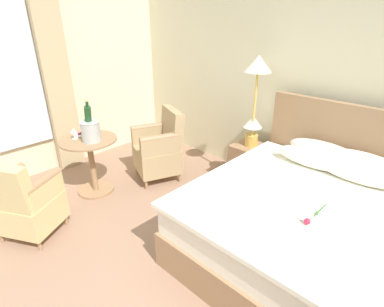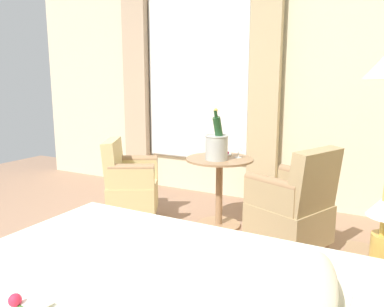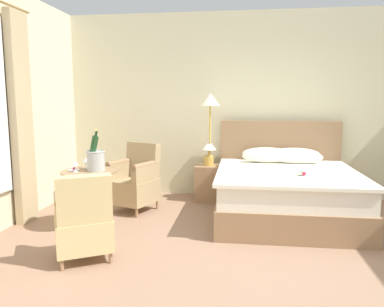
% 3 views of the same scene
% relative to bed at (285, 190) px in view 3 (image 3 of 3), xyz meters
% --- Properties ---
extents(ground_plane, '(7.98, 7.98, 0.00)m').
position_rel_bed_xyz_m(ground_plane, '(-0.20, -1.56, -0.37)').
color(ground_plane, '#99755C').
extents(wall_headboard_side, '(6.60, 0.12, 2.95)m').
position_rel_bed_xyz_m(wall_headboard_side, '(-0.20, 1.14, 1.11)').
color(wall_headboard_side, beige).
rests_on(wall_headboard_side, ground).
extents(bed, '(1.85, 2.05, 1.25)m').
position_rel_bed_xyz_m(bed, '(0.00, 0.00, 0.00)').
color(bed, '#9B7652').
rests_on(bed, ground).
extents(nightstand, '(0.44, 0.41, 0.55)m').
position_rel_bed_xyz_m(nightstand, '(-1.10, 0.73, -0.09)').
color(nightstand, '#9B7652').
rests_on(nightstand, ground).
extents(bedside_lamp, '(0.23, 0.23, 0.39)m').
position_rel_bed_xyz_m(bedside_lamp, '(-1.10, 0.73, 0.42)').
color(bedside_lamp, gold).
rests_on(bedside_lamp, nightstand).
extents(floor_lamp_brass, '(0.31, 0.31, 1.67)m').
position_rel_bed_xyz_m(floor_lamp_brass, '(-1.08, 0.70, 0.99)').
color(floor_lamp_brass, gold).
rests_on(floor_lamp_brass, ground).
extents(side_table_round, '(0.67, 0.67, 0.72)m').
position_rel_bed_xyz_m(side_table_round, '(-2.41, -0.79, 0.05)').
color(side_table_round, '#9B7652').
rests_on(side_table_round, ground).
extents(champagne_bucket, '(0.23, 0.23, 0.50)m').
position_rel_bed_xyz_m(champagne_bucket, '(-2.33, -0.79, 0.50)').
color(champagne_bucket, '#B0B5B2').
rests_on(champagne_bucket, side_table_round).
extents(wine_glass_near_bucket, '(0.08, 0.08, 0.13)m').
position_rel_bed_xyz_m(wine_glass_near_bucket, '(-2.52, -0.63, 0.44)').
color(wine_glass_near_bucket, white).
rests_on(wine_glass_near_bucket, side_table_round).
extents(wine_glass_near_edge, '(0.07, 0.07, 0.14)m').
position_rel_bed_xyz_m(wine_glass_near_edge, '(-2.54, -0.89, 0.45)').
color(wine_glass_near_edge, white).
rests_on(wine_glass_near_edge, side_table_round).
extents(snack_plate, '(0.14, 0.14, 0.04)m').
position_rel_bed_xyz_m(snack_plate, '(-2.60, -0.81, 0.36)').
color(snack_plate, white).
rests_on(snack_plate, side_table_round).
extents(armchair_by_window, '(0.72, 0.75, 0.96)m').
position_rel_bed_xyz_m(armchair_by_window, '(-2.08, 0.03, 0.06)').
color(armchair_by_window, '#9B7652').
rests_on(armchair_by_window, ground).
extents(armchair_facing_bed, '(0.70, 0.70, 0.88)m').
position_rel_bed_xyz_m(armchair_facing_bed, '(-2.10, -1.69, 0.03)').
color(armchair_facing_bed, '#9B7652').
rests_on(armchair_facing_bed, ground).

